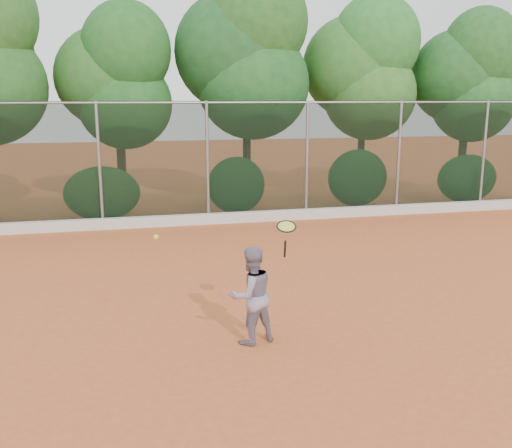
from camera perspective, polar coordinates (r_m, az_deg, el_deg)
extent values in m
plane|color=#C45D2E|center=(10.20, 1.32, -8.07)|extent=(80.00, 80.00, 0.00)
cube|color=beige|center=(16.59, -4.67, 0.53)|extent=(24.00, 0.20, 0.30)
imported|color=gray|center=(8.47, -0.50, -7.13)|extent=(0.85, 0.74, 1.47)
cube|color=black|center=(16.51, -4.87, 6.10)|extent=(24.00, 0.01, 3.50)
cylinder|color=gray|center=(16.41, -4.98, 12.01)|extent=(24.00, 0.06, 0.06)
cylinder|color=gray|center=(16.34, -15.38, 5.63)|extent=(0.09, 0.09, 3.50)
cylinder|color=gray|center=(16.51, -4.87, 6.10)|extent=(0.09, 0.09, 3.50)
cylinder|color=gray|center=(17.21, 5.11, 6.36)|extent=(0.09, 0.09, 3.50)
cylinder|color=gray|center=(18.38, 14.07, 6.42)|extent=(0.09, 0.09, 3.50)
cylinder|color=gray|center=(19.94, 21.80, 6.36)|extent=(0.09, 0.09, 3.50)
cylinder|color=#462F1B|center=(18.68, -13.24, 4.86)|extent=(0.28, 0.28, 2.40)
ellipsoid|color=#1C541C|center=(18.43, -12.95, 11.64)|extent=(2.90, 2.40, 2.80)
ellipsoid|color=#23551D|center=(18.74, -14.66, 14.01)|extent=(3.20, 2.70, 3.10)
ellipsoid|color=#1B4F1C|center=(18.28, -12.87, 16.66)|extent=(2.70, 2.30, 2.90)
cylinder|color=#3A2316|center=(18.79, -0.93, 6.15)|extent=(0.26, 0.26, 3.00)
ellipsoid|color=#2A6D29|center=(18.62, -0.27, 13.80)|extent=(3.60, 3.00, 3.50)
ellipsoid|color=#256227|center=(18.86, -2.03, 16.82)|extent=(3.90, 3.20, 3.80)
ellipsoid|color=#34702A|center=(18.69, 0.12, 19.64)|extent=(3.20, 2.70, 3.30)
cylinder|color=#492E1C|center=(20.27, 10.40, 5.99)|extent=(0.24, 0.24, 2.70)
ellipsoid|color=#2C5C1F|center=(20.14, 11.32, 12.62)|extent=(3.20, 2.70, 3.10)
ellipsoid|color=#24581E|center=(20.24, 9.73, 15.23)|extent=(3.50, 2.90, 3.40)
ellipsoid|color=#216122|center=(20.17, 11.93, 17.43)|extent=(3.00, 2.50, 3.10)
cylinder|color=#422F19|center=(21.69, 19.85, 5.61)|extent=(0.28, 0.28, 2.50)
ellipsoid|color=#2F742C|center=(21.60, 20.90, 11.50)|extent=(3.00, 2.50, 2.90)
ellipsoid|color=#296727|center=(21.59, 19.48, 13.73)|extent=(3.30, 2.80, 3.20)
ellipsoid|color=#2C6C29|center=(21.62, 21.62, 15.70)|extent=(2.80, 2.40, 3.00)
ellipsoid|color=#3A752C|center=(17.25, -15.13, 2.97)|extent=(2.20, 1.16, 1.60)
ellipsoid|color=#296727|center=(17.57, -1.98, 3.89)|extent=(1.80, 1.04, 1.76)
ellipsoid|color=#286928|center=(18.75, 10.12, 4.56)|extent=(2.00, 1.10, 1.84)
ellipsoid|color=#2B722E|center=(20.69, 20.35, 4.29)|extent=(2.16, 1.12, 1.64)
cylinder|color=black|center=(8.32, 2.92, -2.51)|extent=(0.06, 0.15, 0.28)
torus|color=black|center=(8.18, 3.06, -0.24)|extent=(0.34, 0.33, 0.14)
cylinder|color=#CEDD41|center=(8.18, 3.06, -0.24)|extent=(0.29, 0.27, 0.10)
sphere|color=yellow|center=(7.49, -9.96, -1.31)|extent=(0.07, 0.07, 0.07)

